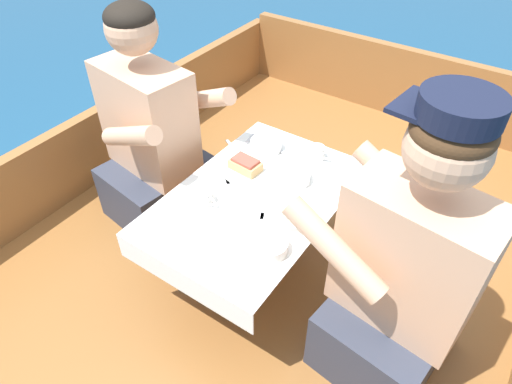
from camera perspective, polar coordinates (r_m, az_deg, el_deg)
name	(u,v)px	position (r m, az deg, el deg)	size (l,w,h in m)	color
ground_plane	(273,288)	(2.26, 2.11, -11.91)	(60.00, 60.00, 0.00)	navy
boat_deck	(274,268)	(2.14, 2.20, -9.50)	(2.10, 2.82, 0.30)	brown
gunwale_port	(107,139)	(2.46, -18.11, 6.37)	(0.06, 2.82, 0.37)	#936033
bow_coaming	(399,82)	(2.94, 17.40, 13.04)	(1.98, 0.06, 0.42)	#936033
cockpit_table	(256,205)	(1.69, 0.00, -1.64)	(0.55, 0.84, 0.40)	#B2B2B7
person_port	(152,142)	(2.01, -12.82, 6.16)	(0.56, 0.50, 0.97)	#333847
person_starboard	(403,275)	(1.46, 17.90, -9.90)	(0.56, 0.49, 1.02)	#333847
plate_sandwich	(245,170)	(1.77, -1.32, 2.75)	(0.19, 0.19, 0.01)	white
plate_bread	(215,237)	(1.51, -5.19, -5.62)	(0.21, 0.21, 0.01)	white
sandwich	(245,165)	(1.75, -1.34, 3.45)	(0.12, 0.08, 0.05)	tan
bowl_port_near	(293,176)	(1.72, 4.61, 2.03)	(0.13, 0.13, 0.04)	white
bowl_starboard_near	(291,217)	(1.55, 4.42, -3.16)	(0.14, 0.14, 0.04)	white
bowl_center_far	(266,144)	(1.88, 1.27, 5.97)	(0.13, 0.13, 0.04)	white
bowl_port_far	(269,246)	(1.46, 1.67, -6.71)	(0.12, 0.12, 0.04)	white
coffee_cup_port	(317,153)	(1.83, 7.66, 4.88)	(0.09, 0.06, 0.06)	white
coffee_cup_starboard	(201,197)	(1.63, -6.88, -0.61)	(0.11, 0.08, 0.05)	white
utensil_spoon_port	(251,266)	(1.43, -0.68, -9.26)	(0.09, 0.16, 0.01)	silver
utensil_knife_starboard	(235,151)	(1.88, -2.61, 5.20)	(0.15, 0.09, 0.00)	silver
utensil_fork_port	(260,227)	(1.54, 0.55, -4.35)	(0.09, 0.16, 0.00)	silver
utensil_fork_starboard	(230,190)	(1.69, -3.24, 0.25)	(0.14, 0.13, 0.00)	silver
utensil_spoon_center	(289,158)	(1.84, 4.19, 4.27)	(0.16, 0.09, 0.01)	silver
utensil_knife_port	(248,141)	(1.94, -0.96, 6.45)	(0.04, 0.17, 0.00)	silver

